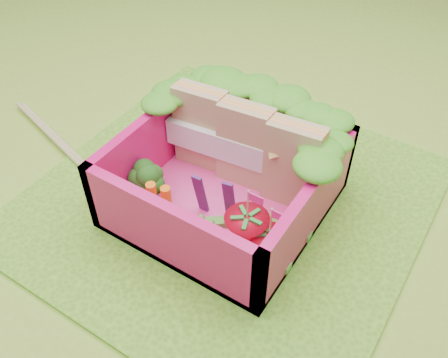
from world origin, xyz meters
TOP-DOWN VIEW (x-y plane):
  - ground at (0.00, 0.00)m, footprint 14.00×14.00m
  - placemat at (0.00, 0.00)m, footprint 2.60×2.60m
  - bento_floor at (0.02, -0.06)m, footprint 1.30×1.30m
  - bento_box at (0.02, -0.06)m, footprint 1.30×1.30m
  - lettuce_ruffle at (0.02, 0.41)m, footprint 1.43×0.77m
  - sandwich_stack at (0.02, 0.20)m, footprint 1.18×0.29m
  - broccoli at (-0.43, -0.34)m, footprint 0.31×0.31m
  - carrot_sticks at (-0.29, -0.40)m, footprint 0.15×0.12m
  - purple_wedges at (0.04, -0.22)m, footprint 0.26×0.08m
  - strawberry_left at (0.36, -0.34)m, footprint 0.28×0.28m
  - strawberry_right at (0.52, -0.35)m, footprint 0.23×0.23m
  - snap_peas at (0.32, -0.29)m, footprint 0.79×0.52m
  - chopsticks at (-1.12, -0.31)m, footprint 2.08×0.61m

SIDE VIEW (x-z plane):
  - ground at x=0.00m, z-range 0.00..0.00m
  - placemat at x=0.00m, z-range 0.00..0.03m
  - chopsticks at x=-1.12m, z-range 0.03..0.07m
  - bento_floor at x=0.02m, z-range 0.03..0.08m
  - snap_peas at x=0.32m, z-range 0.08..0.13m
  - strawberry_right at x=0.52m, z-range -0.03..0.44m
  - carrot_sticks at x=-0.29m, z-range 0.07..0.35m
  - strawberry_left at x=0.36m, z-range -0.03..0.49m
  - broccoli at x=-0.43m, z-range 0.13..0.37m
  - purple_wedges at x=0.04m, z-range 0.08..0.46m
  - bento_box at x=0.02m, z-range 0.03..0.58m
  - sandwich_stack at x=0.02m, z-range 0.07..0.72m
  - lettuce_ruffle at x=0.02m, z-range 0.58..0.69m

